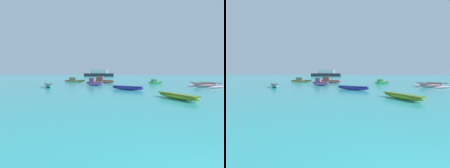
# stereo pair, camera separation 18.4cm
# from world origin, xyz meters

# --- Properties ---
(moored_boat_0) EXTENTS (3.72, 1.35, 0.82)m
(moored_boat_0) POSITION_xyz_m (-10.40, 27.56, 0.29)
(moored_boat_0) COLOR tan
(moored_boat_0) RESTS_ON ground_plane
(moored_boat_1) EXTENTS (2.37, 1.50, 0.69)m
(moored_boat_1) POSITION_xyz_m (2.59, 24.52, 0.24)
(moored_boat_1) COLOR #46D868
(moored_boat_1) RESTS_ON ground_plane
(moored_boat_2) EXTENTS (2.15, 3.18, 0.35)m
(moored_boat_2) POSITION_xyz_m (1.58, 10.12, 0.20)
(moored_boat_2) COLOR #92C827
(moored_boat_2) RESTS_ON ground_plane
(moored_boat_3) EXTENTS (3.85, 3.97, 0.52)m
(moored_boat_3) POSITION_xyz_m (7.45, 19.51, 0.24)
(moored_boat_3) COLOR pink
(moored_boat_3) RESTS_ON ground_plane
(moored_boat_4) EXTENTS (4.02, 2.02, 1.00)m
(moored_boat_4) POSITION_xyz_m (-5.45, 25.87, 0.35)
(moored_boat_4) COLOR #E3715B
(moored_boat_4) RESTS_ON ground_plane
(moored_boat_5) EXTENTS (2.54, 1.42, 0.99)m
(moored_boat_5) POSITION_xyz_m (-5.86, 20.77, 0.35)
(moored_boat_5) COLOR #C76BBF
(moored_boat_5) RESTS_ON ground_plane
(moored_boat_6) EXTENTS (2.04, 2.65, 0.46)m
(moored_boat_6) POSITION_xyz_m (-10.56, 17.71, 0.26)
(moored_boat_6) COLOR #74B2A8
(moored_boat_6) RESTS_ON ground_plane
(moored_boat_7) EXTENTS (3.26, 1.91, 0.38)m
(moored_boat_7) POSITION_xyz_m (-1.61, 15.63, 0.22)
(moored_boat_7) COLOR #3438B7
(moored_boat_7) RESTS_ON ground_plane
(distant_ferry) EXTENTS (11.42, 2.51, 2.51)m
(distant_ferry) POSITION_xyz_m (-12.09, 66.04, 1.02)
(distant_ferry) COLOR #2D333D
(distant_ferry) RESTS_ON ground_plane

